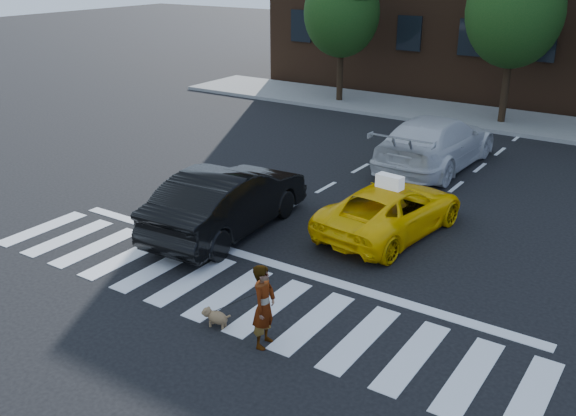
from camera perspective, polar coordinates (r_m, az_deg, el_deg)
The scene contains 12 objects.
ground at distance 13.25m, azimuth -5.22°, elevation -7.57°, with size 120.00×120.00×0.00m, color black.
crosswalk at distance 13.24m, azimuth -5.23°, elevation -7.55°, with size 13.00×2.40×0.01m, color silver.
stop_line at distance 14.37m, azimuth -1.24°, elevation -4.99°, with size 12.00×0.30×0.01m, color silver.
sidewalk_far at distance 28.16m, azimuth 17.70°, elevation 7.54°, with size 30.00×4.00×0.15m, color slate.
tree_left at distance 29.69m, azimuth 4.88°, elevation 17.69°, with size 3.39×3.38×6.50m.
tree_mid at distance 26.86m, azimuth 19.70°, elevation 17.05°, with size 3.69×3.69×7.10m.
taxi at distance 15.93m, azimuth 9.18°, elevation -0.11°, with size 2.05×4.44×1.24m, color #FFC405.
black_sedan at distance 15.81m, azimuth -5.37°, elevation 0.71°, with size 1.75×5.00×1.65m, color black.
white_suv at distance 21.20m, azimuth 13.01°, elevation 5.74°, with size 2.35×5.79×1.68m, color silver.
woman at distance 11.22m, azimuth -2.15°, elevation -8.72°, with size 0.57×0.37×1.56m, color #999999.
dog at distance 12.10m, azimuth -6.49°, elevation -9.56°, with size 0.61×0.31×0.35m.
taxi_sign at distance 15.49m, azimuth 9.04°, elevation 2.33°, with size 0.65×0.28×0.32m, color white.
Camera 1 is at (7.37, -8.93, 6.44)m, focal length 40.00 mm.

